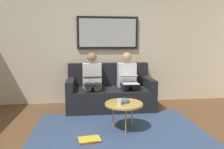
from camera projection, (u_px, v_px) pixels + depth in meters
name	position (u px, v px, depth m)	size (l,w,h in m)	color
wall_rear	(107.00, 44.00, 4.83)	(6.00, 0.12, 2.60)	beige
area_rug	(118.00, 131.00, 3.30)	(2.60, 1.80, 0.01)	#33476B
couch	(110.00, 92.00, 4.50)	(1.73, 0.90, 0.90)	black
framed_mirror	(108.00, 33.00, 4.70)	(1.33, 0.05, 0.70)	black
coffee_table	(124.00, 104.00, 3.30)	(0.59, 0.59, 0.43)	tan
cup	(119.00, 102.00, 3.20)	(0.07, 0.07, 0.09)	silver
bowl	(123.00, 101.00, 3.34)	(0.20, 0.20, 0.05)	slate
person_left	(128.00, 79.00, 4.43)	(0.38, 0.58, 1.14)	silver
laptop_white	(130.00, 79.00, 4.20)	(0.31, 0.38, 0.16)	white
person_right	(92.00, 79.00, 4.35)	(0.38, 0.58, 1.14)	silver
laptop_black	(93.00, 80.00, 4.11)	(0.34, 0.34, 0.15)	black
magazine_stack	(90.00, 139.00, 2.97)	(0.34, 0.27, 0.03)	red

